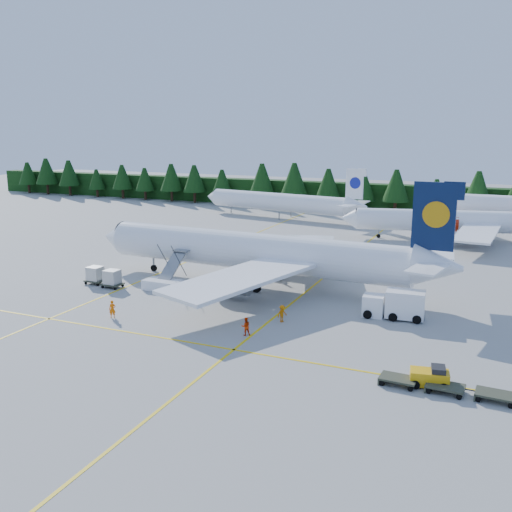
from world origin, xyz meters
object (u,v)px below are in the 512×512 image
at_px(airstairs, 164,282).
at_px(airliner_red, 448,221).
at_px(airliner_navy, 246,251).
at_px(baggage_tug, 430,377).
at_px(service_truck, 394,304).

bearing_deg(airstairs, airliner_red, 60.26).
bearing_deg(airliner_navy, baggage_tug, -37.50).
bearing_deg(airstairs, service_truck, 2.16).
relative_size(airstairs, service_truck, 1.01).
distance_m(airliner_red, baggage_tug, 58.26).
height_order(airliner_navy, airliner_red, airliner_navy).
height_order(airliner_red, airstairs, airliner_red).
xyz_separation_m(airliner_navy, airstairs, (-7.65, -6.08, -3.04)).
bearing_deg(airliner_red, airstairs, -134.35).
height_order(airliner_red, baggage_tug, airliner_red).
relative_size(airstairs, baggage_tug, 2.08).
distance_m(airliner_red, service_truck, 43.82).
relative_size(airliner_red, service_truck, 5.96).
bearing_deg(airstairs, airliner_navy, 40.39).
xyz_separation_m(airstairs, service_truck, (26.17, 0.13, 0.54)).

